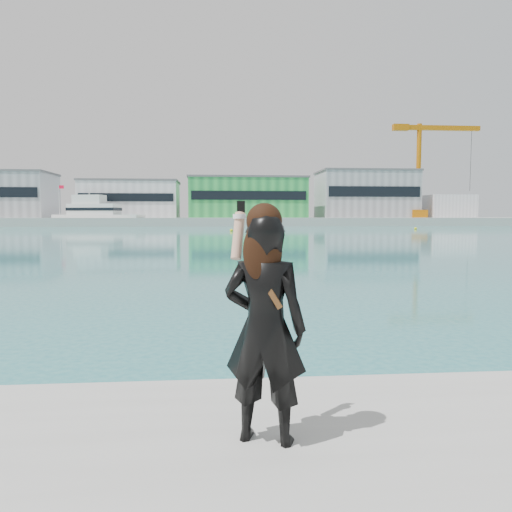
{
  "coord_description": "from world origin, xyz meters",
  "views": [
    {
      "loc": [
        -1.15,
        -3.77,
        2.39
      ],
      "look_at": [
        -0.79,
        0.33,
        2.06
      ],
      "focal_mm": 35.0,
      "sensor_mm": 36.0,
      "label": 1
    }
  ],
  "objects": [
    {
      "name": "warehouse_grey_right",
      "position": [
        40.0,
        127.98,
        8.26
      ],
      "size": [
        25.5,
        15.35,
        12.5
      ],
      "color": "gray",
      "rests_on": "far_quay"
    },
    {
      "name": "flagpole_left",
      "position": [
        -37.91,
        121.0,
        6.54
      ],
      "size": [
        1.28,
        0.16,
        8.0
      ],
      "color": "silver",
      "rests_on": "far_quay"
    },
    {
      "name": "buoy_extra",
      "position": [
        1.83,
        74.28,
        0.0
      ],
      "size": [
        0.5,
        0.5,
        0.5
      ],
      "primitive_type": "sphere",
      "color": "yellow",
      "rests_on": "ground"
    },
    {
      "name": "buoy_near",
      "position": [
        35.4,
        83.33,
        0.0
      ],
      "size": [
        0.5,
        0.5,
        0.5
      ],
      "primitive_type": "sphere",
      "color": "yellow",
      "rests_on": "ground"
    },
    {
      "name": "warehouse_white",
      "position": [
        -22.0,
        127.98,
        6.76
      ],
      "size": [
        24.48,
        15.35,
        9.5
      ],
      "color": "silver",
      "rests_on": "far_quay"
    },
    {
      "name": "ground",
      "position": [
        0.0,
        0.0,
        0.0
      ],
      "size": [
        500.0,
        500.0,
        0.0
      ],
      "primitive_type": "plane",
      "color": "#196D76",
      "rests_on": "ground"
    },
    {
      "name": "ancillary_shed",
      "position": [
        62.0,
        126.0,
        5.0
      ],
      "size": [
        12.0,
        10.0,
        6.0
      ],
      "primitive_type": "cube",
      "color": "silver",
      "rests_on": "far_quay"
    },
    {
      "name": "warehouse_green",
      "position": [
        8.0,
        127.98,
        7.26
      ],
      "size": [
        30.6,
        16.36,
        10.5
      ],
      "color": "#238E3F",
      "rests_on": "far_quay"
    },
    {
      "name": "woman",
      "position": [
        -0.79,
        -0.37,
        1.66
      ],
      "size": [
        0.68,
        0.55,
        1.7
      ],
      "rotation": [
        0.0,
        0.0,
        2.81
      ],
      "color": "black",
      "rests_on": "near_quay"
    },
    {
      "name": "dock_crane",
      "position": [
        53.2,
        122.0,
        15.07
      ],
      "size": [
        23.0,
        4.0,
        24.0
      ],
      "color": "orange",
      "rests_on": "far_quay"
    },
    {
      "name": "motor_yacht",
      "position": [
        -27.98,
        115.36,
        2.69
      ],
      "size": [
        21.26,
        10.4,
        9.56
      ],
      "rotation": [
        0.0,
        0.0,
        -0.24
      ],
      "color": "silver",
      "rests_on": "ground"
    },
    {
      "name": "flagpole_right",
      "position": [
        22.09,
        121.0,
        6.54
      ],
      "size": [
        1.28,
        0.16,
        8.0
      ],
      "color": "silver",
      "rests_on": "far_quay"
    },
    {
      "name": "far_quay",
      "position": [
        0.0,
        130.0,
        1.0
      ],
      "size": [
        320.0,
        40.0,
        2.0
      ],
      "primitive_type": "cube",
      "color": "#9E9E99",
      "rests_on": "ground"
    }
  ]
}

